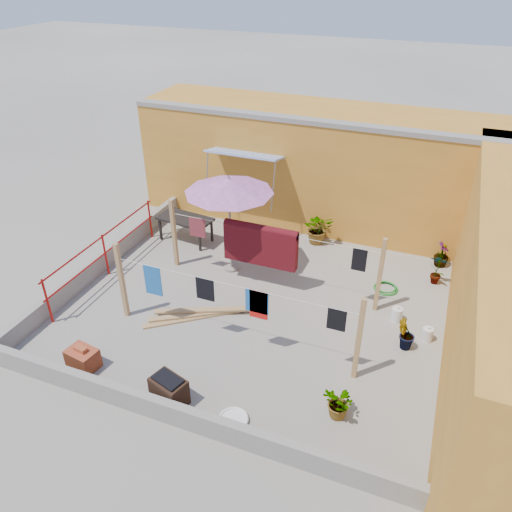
% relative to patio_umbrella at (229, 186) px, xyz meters
% --- Properties ---
extents(ground, '(80.00, 80.00, 0.00)m').
position_rel_patio_umbrella_xyz_m(ground, '(1.13, -1.12, -2.24)').
color(ground, '#9E998E').
rests_on(ground, ground).
extents(wall_back, '(11.00, 3.27, 3.21)m').
position_rel_patio_umbrella_xyz_m(wall_back, '(1.63, 3.57, -0.63)').
color(wall_back, orange).
rests_on(wall_back, ground).
extents(parapet_front, '(8.30, 0.16, 0.44)m').
position_rel_patio_umbrella_xyz_m(parapet_front, '(1.13, -4.70, -2.02)').
color(parapet_front, gray).
rests_on(parapet_front, ground).
extents(parapet_left, '(0.16, 7.30, 0.44)m').
position_rel_patio_umbrella_xyz_m(parapet_left, '(-2.95, -1.12, -2.02)').
color(parapet_left, gray).
rests_on(parapet_left, ground).
extents(red_railing, '(0.05, 4.20, 1.10)m').
position_rel_patio_umbrella_xyz_m(red_railing, '(-2.72, -1.32, -1.52)').
color(red_railing, '#A51310').
rests_on(red_railing, ground).
extents(clothesline_rig, '(5.09, 2.35, 1.80)m').
position_rel_patio_umbrella_xyz_m(clothesline_rig, '(0.95, -0.58, -1.21)').
color(clothesline_rig, tan).
rests_on(clothesline_rig, ground).
extents(patio_umbrella, '(2.09, 2.09, 2.49)m').
position_rel_patio_umbrella_xyz_m(patio_umbrella, '(0.00, 0.00, 0.00)').
color(patio_umbrella, gray).
rests_on(patio_umbrella, ground).
extents(outdoor_table, '(1.54, 0.89, 0.69)m').
position_rel_patio_umbrella_xyz_m(outdoor_table, '(-1.73, 0.87, -1.62)').
color(outdoor_table, black).
rests_on(outdoor_table, ground).
extents(brick_stack, '(0.62, 0.49, 0.49)m').
position_rel_patio_umbrella_xyz_m(brick_stack, '(-1.22, -4.18, -2.03)').
color(brick_stack, '#A94A27').
rests_on(brick_stack, ground).
extents(lumber_pile, '(2.03, 1.45, 0.14)m').
position_rel_patio_umbrella_xyz_m(lumber_pile, '(0.10, -2.01, -2.17)').
color(lumber_pile, tan).
rests_on(lumber_pile, ground).
extents(brazier, '(0.71, 0.57, 0.56)m').
position_rel_patio_umbrella_xyz_m(brazier, '(0.74, -4.32, -1.97)').
color(brazier, '#311D13').
rests_on(brazier, ground).
extents(white_basin, '(0.52, 0.52, 0.09)m').
position_rel_patio_umbrella_xyz_m(white_basin, '(1.96, -4.32, -2.19)').
color(white_basin, silver).
rests_on(white_basin, ground).
extents(water_jug_a, '(0.22, 0.22, 0.34)m').
position_rel_patio_umbrella_xyz_m(water_jug_a, '(4.80, -0.97, -2.09)').
color(water_jug_a, silver).
rests_on(water_jug_a, ground).
extents(water_jug_b, '(0.23, 0.23, 0.36)m').
position_rel_patio_umbrella_xyz_m(water_jug_b, '(4.13, -0.55, -2.08)').
color(water_jug_b, silver).
rests_on(water_jug_b, ground).
extents(green_hose, '(0.57, 0.57, 0.08)m').
position_rel_patio_umbrella_xyz_m(green_hose, '(3.74, 0.53, -2.20)').
color(green_hose, '#1B7C23').
rests_on(green_hose, ground).
extents(plant_back_a, '(0.97, 0.91, 0.86)m').
position_rel_patio_umbrella_xyz_m(plant_back_a, '(1.64, 2.08, -1.81)').
color(plant_back_a, '#265D1A').
rests_on(plant_back_a, ground).
extents(plant_back_b, '(0.37, 0.37, 0.65)m').
position_rel_patio_umbrella_xyz_m(plant_back_b, '(4.83, 2.08, -1.91)').
color(plant_back_b, '#265D1A').
rests_on(plant_back_b, ground).
extents(plant_right_a, '(0.46, 0.35, 0.79)m').
position_rel_patio_umbrella_xyz_m(plant_right_a, '(4.79, 1.23, -1.84)').
color(plant_right_a, '#265D1A').
rests_on(plant_right_a, ground).
extents(plant_right_b, '(0.48, 0.47, 0.69)m').
position_rel_patio_umbrella_xyz_m(plant_right_b, '(4.39, -1.39, -1.89)').
color(plant_right_b, '#265D1A').
rests_on(plant_right_b, ground).
extents(plant_right_c, '(0.73, 0.71, 0.61)m').
position_rel_patio_umbrella_xyz_m(plant_right_c, '(3.59, -3.56, -1.93)').
color(plant_right_c, '#265D1A').
rests_on(plant_right_c, ground).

